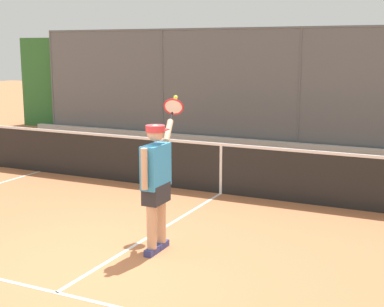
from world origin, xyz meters
The scene contains 5 objects.
ground_plane centered at (0.00, 0.00, 0.00)m, with size 60.00×60.00×0.00m, color #B76B42.
court_line_markings centered at (0.00, 1.31, 0.00)m, with size 8.74×8.69×0.01m.
fence_backdrop centered at (0.00, -9.93, 1.50)m, with size 19.83×1.37×3.25m.
tennis_net centered at (0.00, -3.85, 0.49)m, with size 11.23×0.09×1.07m.
tennis_player centered at (-0.38, -0.72, 1.01)m, with size 0.48×1.42×2.01m.
Camera 1 is at (-3.87, 5.46, 2.69)m, focal length 51.77 mm.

